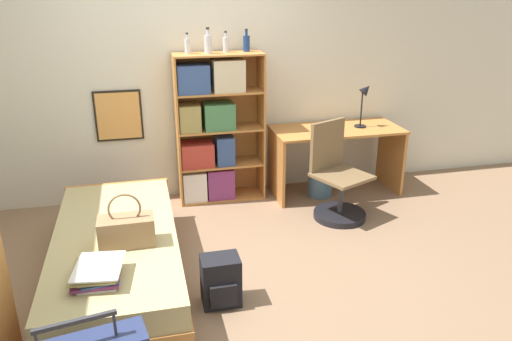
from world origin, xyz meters
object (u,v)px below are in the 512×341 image
handbag (127,230)px  backpack (221,281)px  bed (117,257)px  bookcase (212,131)px  book_stack_on_bed (97,272)px  bottle_brown (208,44)px  bottle_clear (226,44)px  desk (336,147)px  desk_lamp (365,97)px  bottle_blue (246,43)px  desk_chair (337,188)px  bottle_green (187,46)px  waste_bin (320,183)px

handbag → backpack: 0.77m
bed → bookcase: bearing=55.4°
book_stack_on_bed → bookcase: bearing=62.6°
bed → handbag: size_ratio=5.26×
handbag → bottle_brown: size_ratio=1.60×
book_stack_on_bed → bottle_clear: bearing=59.5°
handbag → bottle_clear: bottle_clear is taller
desk → bed: bearing=-151.2°
handbag → desk: 2.64m
desk → desk_lamp: (0.29, -0.01, 0.53)m
handbag → bookcase: (0.87, 1.61, 0.22)m
bed → bookcase: 1.79m
bottle_blue → backpack: bottle_blue is taller
bottle_clear → desk_chair: bottle_clear is taller
bottle_green → bottle_clear: bottle_clear is taller
book_stack_on_bed → desk_lamp: (2.67, 1.88, 0.58)m
handbag → bottle_green: bottle_green is taller
bookcase → bottle_green: (-0.20, 0.03, 0.86)m
handbag → bottle_clear: bearing=57.8°
desk → bookcase: bearing=173.9°
bookcase → desk_lamp: size_ratio=3.21×
waste_bin → bottle_blue: bearing=161.3°
backpack → waste_bin: (1.38, 1.67, -0.04)m
book_stack_on_bed → backpack: book_stack_on_bed is taller
desk → desk_chair: 0.65m
bottle_blue → desk_chair: size_ratio=0.23×
desk_lamp → desk_chair: desk_lamp is taller
book_stack_on_bed → backpack: bearing=11.5°
waste_bin → bookcase: bearing=169.8°
bottle_brown → book_stack_on_bed: bearing=-117.3°
bed → book_stack_on_bed: book_stack_on_bed is taller
book_stack_on_bed → bottle_clear: size_ratio=1.92×
book_stack_on_bed → bookcase: size_ratio=0.25×
desk_lamp → bookcase: bearing=174.6°
bottle_blue → handbag: bearing=-127.1°
desk_chair → backpack: 1.78m
book_stack_on_bed → backpack: size_ratio=1.05×
bottle_clear → bottle_blue: size_ratio=0.92×
book_stack_on_bed → waste_bin: 2.87m
bed → bottle_green: 2.14m
bottle_clear → waste_bin: size_ratio=0.69×
bottle_green → desk: bearing=-6.3°
bed → bottle_green: size_ratio=10.48×
book_stack_on_bed → backpack: 0.88m
handbag → desk_lamp: 2.92m
backpack → book_stack_on_bed: bearing=-168.5°
handbag → bottle_clear: (1.05, 1.66, 1.08)m
handbag → book_stack_on_bed: size_ratio=1.02×
bookcase → backpack: (-0.24, -1.87, -0.57)m
handbag → desk_chair: size_ratio=0.42×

